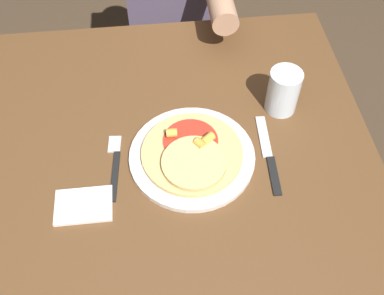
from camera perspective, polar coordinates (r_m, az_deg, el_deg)
The scene contains 8 objects.
ground_plane at distance 1.66m, azimuth -1.56°, elevation -15.36°, with size 8.00×8.00×0.00m, color #423323.
dining_table at distance 1.12m, azimuth -2.24°, elevation -3.83°, with size 0.93×0.92×0.73m.
plate at distance 1.00m, azimuth 0.00°, elevation -1.13°, with size 0.28×0.28×0.01m.
pizza at distance 0.99m, azimuth 0.05°, elevation -0.80°, with size 0.23×0.23×0.04m.
fork at distance 1.02m, azimuth -9.78°, elevation -1.89°, with size 0.03×0.18×0.00m.
knife at distance 1.03m, azimuth 9.70°, elevation -0.95°, with size 0.03×0.22×0.00m.
drinking_glass at distance 1.09m, azimuth 11.50°, elevation 7.02°, with size 0.08×0.08×0.11m.
napkin at distance 0.97m, azimuth -13.59°, elevation -7.16°, with size 0.12×0.08×0.01m.
Camera 1 is at (-0.02, -0.61, 1.55)m, focal length 42.00 mm.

